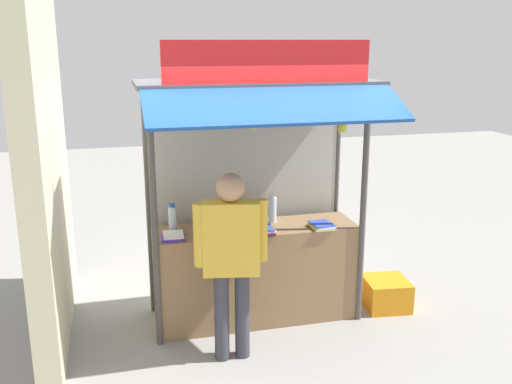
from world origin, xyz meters
name	(u,v)px	position (x,y,z in m)	size (l,w,h in m)	color
ground_plane	(256,317)	(0.00, 0.00, 0.00)	(20.00, 20.00, 0.00)	gray
stall_counter	(256,273)	(0.00, 0.00, 0.48)	(1.97, 0.56, 0.96)	olive
stall_structure	(253,158)	(0.00, 0.10, 1.61)	(2.17, 1.42, 2.70)	#4C4742
water_bottle_mid_left	(273,209)	(0.20, 0.12, 1.09)	(0.08, 0.08, 0.28)	silver
water_bottle_far_left	(223,215)	(-0.32, 0.01, 1.10)	(0.08, 0.08, 0.30)	silver
water_bottle_left	(173,218)	(-0.79, 0.08, 1.08)	(0.08, 0.08, 0.27)	silver
magazine_stack_far_right	(173,236)	(-0.82, -0.12, 0.98)	(0.21, 0.27, 0.04)	purple
magazine_stack_back_right	(321,225)	(0.60, -0.18, 0.98)	(0.22, 0.25, 0.05)	white
magazine_stack_rear_center	(263,229)	(0.03, -0.15, 0.98)	(0.20, 0.31, 0.06)	black
banana_bunch_inner_right	(252,120)	(-0.14, -0.38, 2.05)	(0.10, 0.11, 0.27)	#332D23
banana_bunch_rightmost	(342,124)	(0.69, -0.38, 1.98)	(0.10, 0.10, 0.32)	#332D23
vendor_person	(231,250)	(-0.39, -0.67, 1.00)	(0.63, 0.29, 1.66)	#383842
plastic_crate	(386,293)	(1.37, -0.11, 0.15)	(0.44, 0.44, 0.31)	orange
neighbour_wall	(45,163)	(-1.89, 0.30, 1.63)	(0.20, 2.40, 3.26)	beige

